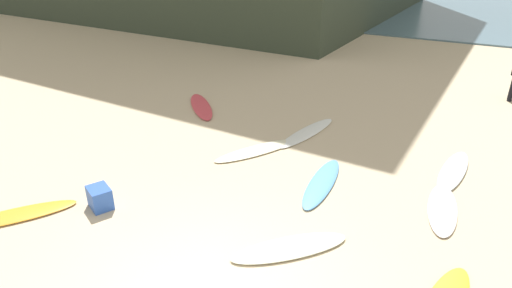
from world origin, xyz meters
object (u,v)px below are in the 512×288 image
Objects in this scene: surfboard_7 at (453,171)px; surfboard_8 at (307,133)px; surfboard_5 at (322,183)px; surfboard_1 at (290,248)px; surfboard_2 at (15,215)px; beach_cooler at (100,198)px; surfboard_4 at (256,150)px; surfboard_0 at (442,209)px; surfboard_3 at (201,106)px.

surfboard_8 is at bearing -1.28° from surfboard_7.
surfboard_5 is 1.02× the size of surfboard_7.
surfboard_1 is at bearing -60.20° from surfboard_8.
surfboard_5 is at bearing -104.24° from surfboard_2.
surfboard_5 is (4.84, 3.84, 0.00)m from surfboard_2.
surfboard_1 is 4.27× the size of beach_cooler.
surfboard_2 is at bearing 61.84° from surfboard_1.
surfboard_4 is 4.60m from surfboard_7.
surfboard_5 is 4.62× the size of beach_cooler.
surfboard_7 is at bearing -135.17° from surfboard_4.
surfboard_0 is 4.31m from surfboard_8.
surfboard_1 is (-2.20, -2.46, 0.00)m from surfboard_0.
surfboard_0 is 0.79× the size of surfboard_8.
surfboard_1 is at bearing -137.88° from surfboard_0.
surfboard_8 is at bearing 65.44° from beach_cooler.
surfboard_7 is 0.90× the size of surfboard_8.
surfboard_4 is at bearing 65.54° from beach_cooler.
surfboard_2 is 0.97× the size of surfboard_5.
surfboard_8 is (-3.69, 2.22, -0.00)m from surfboard_0.
surfboard_1 is at bearing -126.15° from surfboard_2.
surfboard_3 is (-0.06, 6.54, 0.01)m from surfboard_2.
surfboard_5 is (4.89, -2.70, -0.00)m from surfboard_3.
surfboard_3 reaches higher than surfboard_8.
surfboard_5 is 0.92× the size of surfboard_8.
surfboard_0 is 2.45m from surfboard_5.
beach_cooler reaches higher than surfboard_5.
surfboard_4 is at bearing 20.02° from surfboard_7.
beach_cooler is at bearing 43.77° from surfboard_7.
surfboard_2 reaches higher than surfboard_8.
surfboard_0 is at bearing -114.10° from surfboard_2.
surfboard_3 is 5.68m from beach_cooler.
surfboard_5 is at bearing 42.89° from surfboard_7.
surfboard_8 is at bearing 131.93° from surfboard_3.
surfboard_7 is at bearing -104.85° from surfboard_2.
surfboard_1 reaches higher than surfboard_4.
surfboard_4 and surfboard_8 have the same top height.
surfboard_2 is at bearing -140.58° from beach_cooler.
surfboard_3 is at bearing -173.36° from surfboard_8.
surfboard_7 is at bearing 82.48° from surfboard_0.
surfboard_1 is 4.75m from surfboard_7.
surfboard_5 is at bearing -38.81° from surfboard_1.
surfboard_1 reaches higher than surfboard_8.
beach_cooler is at bearing -103.24° from surfboard_2.
surfboard_2 is 0.94× the size of surfboard_3.
surfboard_3 is at bearing -0.27° from surfboard_7.
surfboard_3 is at bearing 154.68° from surfboard_0.
surfboard_0 is 8.29m from surfboard_2.
surfboard_4 is at bearing -102.63° from surfboard_8.
surfboard_5 is at bearing -169.80° from surfboard_4.
surfboard_4 is at bearing 103.74° from surfboard_3.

